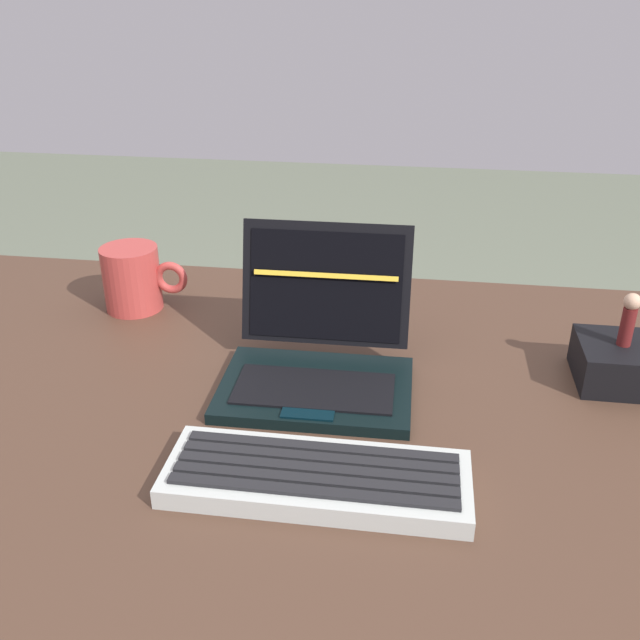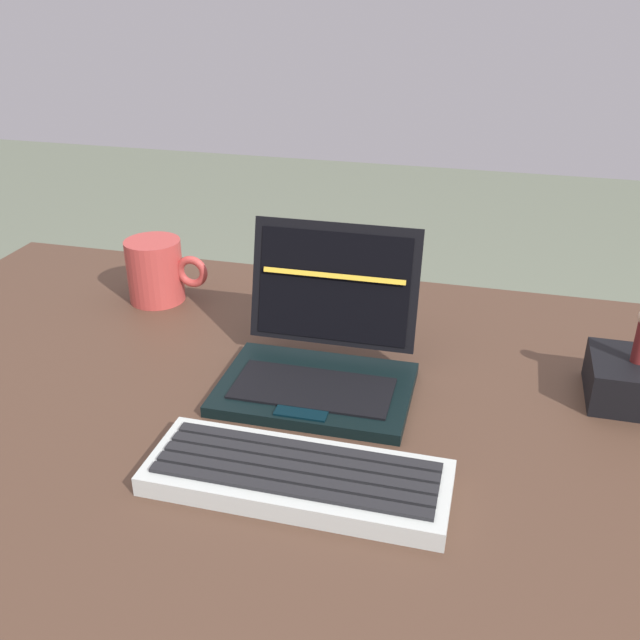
% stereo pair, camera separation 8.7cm
% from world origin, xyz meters
% --- Properties ---
extents(desk, '(1.44, 0.84, 0.72)m').
position_xyz_m(desk, '(0.00, 0.00, 0.65)').
color(desk, '#483023').
rests_on(desk, ground).
extents(laptop_front, '(0.25, 0.22, 0.19)m').
position_xyz_m(laptop_front, '(-0.03, 0.05, 0.76)').
color(laptop_front, black).
rests_on(laptop_front, desk).
extents(external_keyboard, '(0.32, 0.12, 0.03)m').
position_xyz_m(external_keyboard, '(0.00, -0.16, 0.73)').
color(external_keyboard, '#B6BCB6').
rests_on(external_keyboard, desk).
extents(figurine_stand, '(0.11, 0.11, 0.06)m').
position_xyz_m(figurine_stand, '(0.36, 0.11, 0.75)').
color(figurine_stand, black).
rests_on(figurine_stand, desk).
extents(coffee_mug, '(0.14, 0.09, 0.10)m').
position_xyz_m(coffee_mug, '(-0.35, 0.24, 0.77)').
color(coffee_mug, '#B03B37').
rests_on(coffee_mug, desk).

